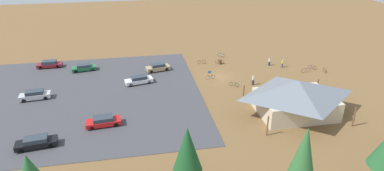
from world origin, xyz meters
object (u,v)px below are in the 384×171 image
bicycle_orange_yard_left (325,70)px  car_black_front_row (36,142)px  lot_sign (209,75)px  bicycle_silver_yard_right (221,55)px  car_green_aisle_side (84,67)px  bike_pavilion (296,95)px  visitor_at_bikes (269,61)px  trash_bin (220,62)px  car_maroon_second_row (50,64)px  car_red_end_stall (104,121)px  bicycle_green_front_row (234,84)px  car_tan_inner_stall (158,67)px  bicycle_red_yard_front (202,62)px  pine_mideast (304,155)px  car_white_near_entry (139,80)px  car_silver_back_corner (35,95)px  visitor_near_lot (253,80)px  bicycle_yellow_lone_east (219,61)px  bicycle_purple_edge_north (312,67)px  visitor_crossing_yard (282,63)px  bicycle_white_back_row (306,70)px  bicycle_teal_trailside (210,77)px

bicycle_orange_yard_left → car_black_front_row: bearing=18.0°
lot_sign → bicycle_silver_yard_right: 13.36m
bicycle_silver_yard_right → car_green_aisle_side: (27.57, 2.73, 0.32)m
bike_pavilion → visitor_at_bikes: bike_pavilion is taller
trash_bin → car_maroon_second_row: (33.03, -4.16, 0.28)m
car_red_end_stall → bicycle_green_front_row: bearing=-157.0°
car_maroon_second_row → car_red_end_stall: (-11.59, 23.73, -0.01)m
bicycle_orange_yard_left → bicycle_green_front_row: bearing=8.9°
car_tan_inner_stall → bicycle_red_yard_front: bearing=-166.3°
lot_sign → pine_mideast: 29.16m
car_tan_inner_stall → car_maroon_second_row: 21.24m
trash_bin → pine_mideast: size_ratio=0.11×
bicycle_orange_yard_left → car_white_near_entry: (34.48, -1.12, 0.38)m
car_tan_inner_stall → car_silver_back_corner: size_ratio=0.99×
lot_sign → visitor_near_lot: (-7.12, 2.45, -0.48)m
bicycle_yellow_lone_east → bicycle_red_yard_front: bearing=-4.6°
pine_mideast → bike_pavilion: bearing=-115.8°
pine_mideast → trash_bin: bearing=-93.6°
bicycle_silver_yard_right → bicycle_orange_yard_left: 20.61m
bicycle_purple_edge_north → bicycle_orange_yard_left: bearing=130.3°
pine_mideast → bicycle_red_yard_front: pine_mideast is taller
bicycle_yellow_lone_east → visitor_crossing_yard: visitor_crossing_yard is taller
bicycle_purple_edge_north → car_black_front_row: (45.75, 17.23, 0.36)m
lot_sign → car_tan_inner_stall: size_ratio=0.47×
bicycle_red_yard_front → bicycle_white_back_row: 19.90m
bicycle_purple_edge_north → car_green_aisle_side: (42.95, -7.17, 0.31)m
bicycle_white_back_row → car_silver_back_corner: car_silver_back_corner is taller
bicycle_green_front_row → car_white_near_entry: bearing=-14.4°
lot_sign → bicycle_teal_trailside: lot_sign is taller
lot_sign → car_red_end_stall: lot_sign is taller
car_tan_inner_stall → visitor_crossing_yard: bearing=174.0°
bicycle_white_back_row → car_tan_inner_stall: car_tan_inner_stall is taller
car_tan_inner_stall → car_black_front_row: car_tan_inner_stall is taller
car_silver_back_corner → visitor_at_bikes: bearing=-170.3°
bicycle_red_yard_front → bicycle_white_back_row: size_ratio=0.96×
bicycle_white_back_row → car_tan_inner_stall: size_ratio=0.38×
trash_bin → bicycle_red_yard_front: size_ratio=0.52×
lot_sign → visitor_at_bikes: bearing=-157.2°
trash_bin → bike_pavilion: bearing=104.3°
car_red_end_stall → bicycle_red_yard_front: bearing=-131.3°
pine_mideast → visitor_near_lot: pine_mideast is taller
visitor_at_bikes → bicycle_teal_trailside: bearing=18.9°
lot_sign → bicycle_yellow_lone_east: (-4.12, -8.69, -1.05)m
bicycle_red_yard_front → bicycle_purple_edge_north: size_ratio=1.41×
bicycle_purple_edge_north → car_red_end_stall: car_red_end_stall is taller
bicycle_yellow_lone_east → car_black_front_row: 37.47m
car_black_front_row → bicycle_silver_yard_right: bearing=-138.2°
bicycle_purple_edge_north → visitor_at_bikes: (7.33, -3.39, 0.47)m
bicycle_silver_yard_right → car_tan_inner_stall: 14.81m
car_green_aisle_side → visitor_near_lot: bearing=157.9°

